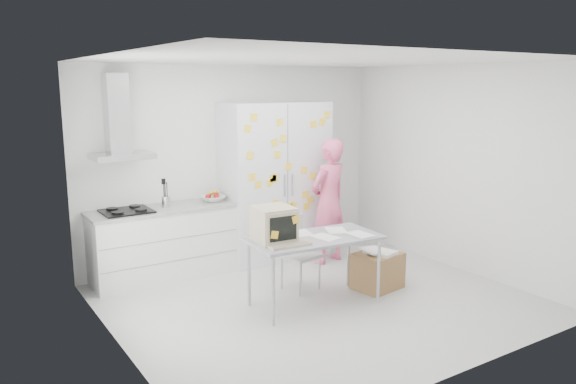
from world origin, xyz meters
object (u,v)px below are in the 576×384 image
person (329,201)px  desk (289,231)px  cardboard_box (377,270)px  chair (297,248)px

person → desk: bearing=25.6°
desk → cardboard_box: desk is taller
chair → cardboard_box: bearing=-43.1°
chair → cardboard_box: chair is taller
person → desk: size_ratio=1.14×
desk → cardboard_box: 1.40m
person → cardboard_box: bearing=70.6°
chair → cardboard_box: 1.02m
person → cardboard_box: size_ratio=2.84×
chair → cardboard_box: size_ratio=1.45×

